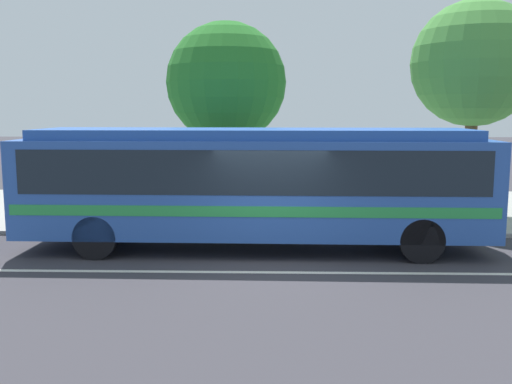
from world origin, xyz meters
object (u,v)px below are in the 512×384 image
pedestrian_waiting_near_sign (408,190)px  street_tree_mid_block (474,64)px  street_tree_near_stop (226,83)px  transit_bus (254,180)px  pedestrian_standing_by_tree (178,188)px  bus_stop_sign (367,175)px  pedestrian_walking_along_curb (391,192)px

pedestrian_waiting_near_sign → street_tree_mid_block: bearing=38.6°
street_tree_near_stop → pedestrian_waiting_near_sign: bearing=-17.3°
pedestrian_waiting_near_sign → transit_bus: bearing=-150.9°
pedestrian_standing_by_tree → street_tree_near_stop: size_ratio=0.29×
bus_stop_sign → street_tree_mid_block: street_tree_mid_block is taller
bus_stop_sign → pedestrian_walking_along_curb: bearing=-4.2°
transit_bus → pedestrian_standing_by_tree: 3.58m
transit_bus → pedestrian_waiting_near_sign: (4.27, 2.38, -0.55)m
street_tree_near_stop → pedestrian_standing_by_tree: bearing=-134.9°
pedestrian_waiting_near_sign → street_tree_mid_block: 4.64m
pedestrian_walking_along_curb → bus_stop_sign: bearing=175.8°
pedestrian_standing_by_tree → bus_stop_sign: bearing=-6.8°
pedestrian_walking_along_curb → street_tree_mid_block: (2.85, 2.19, 3.61)m
pedestrian_walking_along_curb → pedestrian_standing_by_tree: (-5.99, 0.69, 0.00)m
street_tree_near_stop → street_tree_mid_block: (7.53, 0.20, 0.56)m
transit_bus → street_tree_near_stop: (-0.97, 4.01, 2.48)m
pedestrian_waiting_near_sign → bus_stop_sign: 1.34m
transit_bus → street_tree_near_stop: street_tree_near_stop is taller
pedestrian_standing_by_tree → pedestrian_walking_along_curb: bearing=-6.5°
pedestrian_standing_by_tree → street_tree_near_stop: bearing=45.1°
transit_bus → pedestrian_waiting_near_sign: bearing=29.1°
pedestrian_waiting_near_sign → pedestrian_walking_along_curb: (-0.56, -0.37, -0.02)m
pedestrian_waiting_near_sign → pedestrian_walking_along_curb: pedestrian_waiting_near_sign is taller
pedestrian_waiting_near_sign → street_tree_mid_block: (2.29, 1.83, 3.60)m
street_tree_near_stop → street_tree_mid_block: street_tree_mid_block is taller
bus_stop_sign → street_tree_mid_block: bearing=31.4°
bus_stop_sign → street_tree_near_stop: bearing=154.1°
pedestrian_standing_by_tree → street_tree_mid_block: bearing=9.7°
bus_stop_sign → street_tree_mid_block: (3.52, 2.14, 3.15)m
pedestrian_walking_along_curb → street_tree_mid_block: bearing=37.6°
transit_bus → pedestrian_walking_along_curb: size_ratio=6.47×
pedestrian_standing_by_tree → pedestrian_waiting_near_sign: bearing=-2.8°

